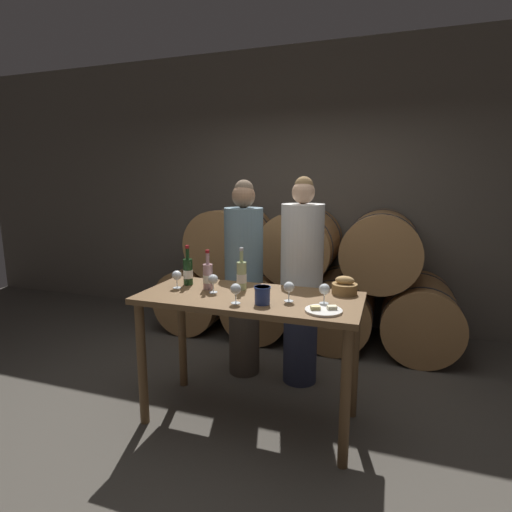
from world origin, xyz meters
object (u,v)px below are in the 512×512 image
Objects in this scene: person_right at (301,281)px; wine_glass_far_left at (177,276)px; wine_glass_left at (213,280)px; wine_glass_far_right at (324,290)px; person_left at (244,277)px; wine_bottle_red at (188,271)px; blue_crock at (262,294)px; bread_basket at (345,287)px; wine_glass_center at (236,290)px; wine_glass_right at (289,288)px; wine_bottle_rose at (208,276)px; cheese_plate at (324,310)px; tasting_table at (250,315)px; wine_bottle_white at (242,275)px.

wine_glass_far_left is at bearing -139.35° from person_right.
wine_glass_far_right is at bearing -0.46° from wine_glass_left.
person_left is 5.70× the size of wine_bottle_red.
blue_crock is 0.66× the size of bread_basket.
wine_glass_far_left and wine_glass_center have the same top height.
wine_glass_right is (0.55, -0.03, 0.00)m from wine_glass_left.
wine_bottle_rose reaches higher than blue_crock.
cheese_plate is at bearing -15.31° from wine_bottle_rose.
wine_glass_center reaches higher than blue_crock.
person_left reaches higher than wine_glass_left.
person_right reaches higher than blue_crock.
cheese_plate is at bearing -45.91° from person_left.
cheese_plate is 1.71× the size of wine_glass_left.
wine_glass_far_left is (-1.17, -0.24, 0.04)m from bread_basket.
wine_glass_right is (0.58, -0.72, 0.14)m from person_left.
person_left is 13.06× the size of wine_glass_left.
tasting_table is 0.74m from person_left.
wine_bottle_red is 1.05× the size of wine_bottle_rose.
bread_basket is (0.40, -0.43, 0.10)m from person_right.
wine_glass_left is 0.55m from wine_glass_right.
wine_glass_far_left and wine_glass_far_right have the same top height.
wine_glass_far_right is at bearing -40.86° from person_left.
person_right reaches higher than wine_bottle_white.
wine_bottle_white is at bearing -0.24° from wine_bottle_red.
person_left is 14.93× the size of blue_crock.
wine_glass_far_left is 1.00× the size of wine_glass_left.
wine_bottle_rose is at bearing 164.69° from cheese_plate.
tasting_table is at bearing 3.29° from wine_glass_left.
wine_bottle_red is 0.61m from wine_glass_center.
wine_glass_center is (0.27, -0.88, 0.14)m from person_left.
wine_glass_center is (0.54, -0.21, 0.00)m from wine_glass_far_left.
wine_bottle_white is at bearing -71.05° from person_left.
wine_bottle_rose is 0.64m from wine_glass_right.
blue_crock is 0.62m from bread_basket.
wine_glass_right is (0.82, -0.17, -0.01)m from wine_bottle_red.
blue_crock is 0.51× the size of cheese_plate.
person_left is at bearing 117.68° from blue_crock.
wine_glass_left is 1.00× the size of wine_glass_far_right.
wine_glass_right reaches higher than blue_crock.
bread_basket is at bearing 22.20° from tasting_table.
person_left reaches higher than wine_glass_far_left.
wine_glass_far_left reaches higher than bread_basket.
cheese_plate is at bearing -28.43° from wine_glass_right.
tasting_table is at bearing -107.55° from person_right.
wine_bottle_red is 2.29× the size of wine_glass_far_left.
tasting_table is at bearing -49.63° from wine_bottle_white.
wine_glass_center is (-0.16, -0.04, 0.03)m from blue_crock.
person_right is 0.92m from cheese_plate.
person_right is at bearing 113.18° from wine_glass_far_right.
person_right reaches higher than wine_glass_far_left.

